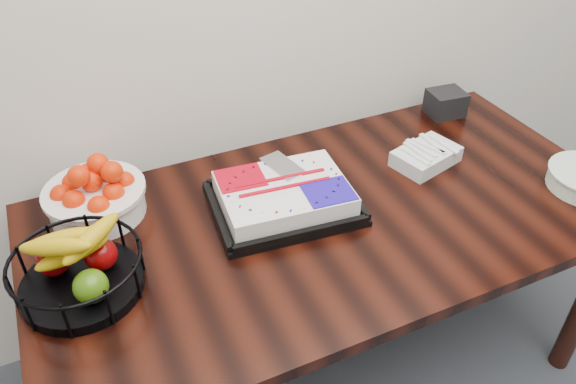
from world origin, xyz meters
name	(u,v)px	position (x,y,z in m)	size (l,w,h in m)	color
table	(332,233)	(0.00, 2.00, 0.66)	(1.80, 0.90, 0.75)	black
cake_tray	(284,197)	(-0.13, 2.08, 0.79)	(0.46, 0.38, 0.09)	black
tangerine_bowl	(94,191)	(-0.64, 2.29, 0.83)	(0.30, 0.30, 0.19)	white
fruit_basket	(78,269)	(-0.73, 1.99, 0.82)	(0.33, 0.33, 0.18)	black
fork_bag	(426,156)	(0.40, 2.10, 0.78)	(0.24, 0.19, 0.06)	silver
napkin_box	(446,103)	(0.67, 2.35, 0.80)	(0.13, 0.11, 0.09)	black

